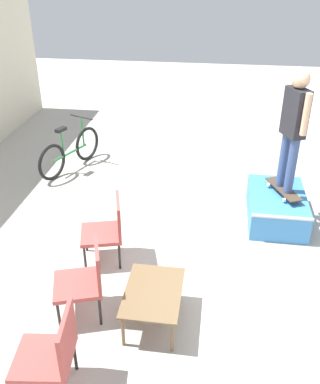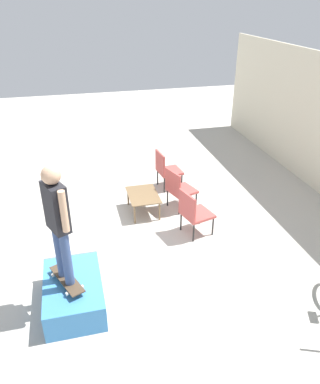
# 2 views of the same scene
# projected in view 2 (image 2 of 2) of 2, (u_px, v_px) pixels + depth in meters

# --- Properties ---
(ground_plane) EXTENTS (24.00, 24.00, 0.00)m
(ground_plane) POSITION_uv_depth(u_px,v_px,m) (121.00, 246.00, 6.88)
(ground_plane) COLOR #B7B2A8
(skate_ramp_box) EXTENTS (1.31, 0.83, 0.46)m
(skate_ramp_box) POSITION_uv_depth(u_px,v_px,m) (74.00, 293.00, 5.51)
(skate_ramp_box) COLOR #3D84C6
(skate_ramp_box) RESTS_ON ground_plane
(skateboard_on_ramp) EXTENTS (0.79, 0.49, 0.07)m
(skateboard_on_ramp) POSITION_uv_depth(u_px,v_px,m) (67.00, 279.00, 5.33)
(skateboard_on_ramp) COLOR #473828
(skateboard_on_ramp) RESTS_ON skate_ramp_box
(person_skater) EXTENTS (0.53, 0.34, 1.76)m
(person_skater) POSITION_uv_depth(u_px,v_px,m) (57.00, 216.00, 4.83)
(person_skater) COLOR #384C7A
(person_skater) RESTS_ON skateboard_on_ramp
(coffee_table) EXTENTS (0.87, 0.61, 0.42)m
(coffee_table) POSITION_uv_depth(u_px,v_px,m) (143.00, 196.00, 7.77)
(coffee_table) COLOR brown
(coffee_table) RESTS_ON ground_plane
(patio_chair_left) EXTENTS (0.58, 0.58, 0.91)m
(patio_chair_left) POSITION_uv_depth(u_px,v_px,m) (166.00, 168.00, 8.70)
(patio_chair_left) COLOR black
(patio_chair_left) RESTS_ON ground_plane
(patio_chair_center) EXTENTS (0.66, 0.66, 0.91)m
(patio_chair_center) POSITION_uv_depth(u_px,v_px,m) (178.00, 188.00, 7.84)
(patio_chair_center) COLOR black
(patio_chair_center) RESTS_ON ground_plane
(patio_chair_right) EXTENTS (0.64, 0.64, 0.91)m
(patio_chair_right) POSITION_uv_depth(u_px,v_px,m) (193.00, 211.00, 7.00)
(patio_chair_right) COLOR black
(patio_chair_right) RESTS_ON ground_plane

